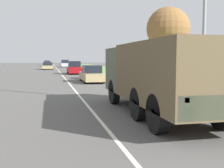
{
  "coord_description": "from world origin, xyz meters",
  "views": [
    {
      "loc": [
        -1.65,
        1.38,
        2.09
      ],
      "look_at": [
        0.91,
        12.65,
        1.02
      ],
      "focal_mm": 45.0,
      "sensor_mm": 36.0,
      "label": 1
    }
  ],
  "objects_px": {
    "car_third_ahead": "(48,66)",
    "car_fourth_ahead": "(65,64)",
    "car_second_ahead": "(74,68)",
    "car_farthest_ahead": "(47,63)",
    "car_nearest_ahead": "(92,74)",
    "military_truck": "(158,73)"
  },
  "relations": [
    {
      "from": "car_nearest_ahead",
      "to": "car_third_ahead",
      "type": "xyz_separation_m",
      "value": [
        -3.81,
        28.6,
        -0.04
      ]
    },
    {
      "from": "car_nearest_ahead",
      "to": "car_second_ahead",
      "type": "distance_m",
      "value": 13.02
    },
    {
      "from": "military_truck",
      "to": "car_second_ahead",
      "type": "relative_size",
      "value": 1.71
    },
    {
      "from": "car_third_ahead",
      "to": "car_fourth_ahead",
      "type": "height_order",
      "value": "car_fourth_ahead"
    },
    {
      "from": "car_nearest_ahead",
      "to": "car_third_ahead",
      "type": "distance_m",
      "value": 28.85
    },
    {
      "from": "military_truck",
      "to": "car_third_ahead",
      "type": "height_order",
      "value": "military_truck"
    },
    {
      "from": "military_truck",
      "to": "car_nearest_ahead",
      "type": "bearing_deg",
      "value": 90.82
    },
    {
      "from": "car_farthest_ahead",
      "to": "car_nearest_ahead",
      "type": "bearing_deg",
      "value": -85.97
    },
    {
      "from": "car_second_ahead",
      "to": "car_farthest_ahead",
      "type": "xyz_separation_m",
      "value": [
        -3.67,
        43.81,
        -0.11
      ]
    },
    {
      "from": "military_truck",
      "to": "car_farthest_ahead",
      "type": "distance_m",
      "value": 71.69
    },
    {
      "from": "car_second_ahead",
      "to": "car_fourth_ahead",
      "type": "height_order",
      "value": "car_second_ahead"
    },
    {
      "from": "military_truck",
      "to": "car_nearest_ahead",
      "type": "relative_size",
      "value": 1.62
    },
    {
      "from": "military_truck",
      "to": "car_fourth_ahead",
      "type": "relative_size",
      "value": 1.78
    },
    {
      "from": "car_nearest_ahead",
      "to": "car_farthest_ahead",
      "type": "xyz_separation_m",
      "value": [
        -4.01,
        56.83,
        -0.02
      ]
    },
    {
      "from": "car_fourth_ahead",
      "to": "car_farthest_ahead",
      "type": "xyz_separation_m",
      "value": [
        -4.11,
        14.89,
        -0.11
      ]
    },
    {
      "from": "car_third_ahead",
      "to": "military_truck",
      "type": "bearing_deg",
      "value": -84.7
    },
    {
      "from": "car_third_ahead",
      "to": "car_fourth_ahead",
      "type": "relative_size",
      "value": 0.96
    },
    {
      "from": "military_truck",
      "to": "car_second_ahead",
      "type": "height_order",
      "value": "military_truck"
    },
    {
      "from": "car_nearest_ahead",
      "to": "car_farthest_ahead",
      "type": "height_order",
      "value": "car_nearest_ahead"
    },
    {
      "from": "car_nearest_ahead",
      "to": "car_third_ahead",
      "type": "relative_size",
      "value": 1.15
    },
    {
      "from": "car_second_ahead",
      "to": "car_fourth_ahead",
      "type": "xyz_separation_m",
      "value": [
        0.44,
        28.93,
        -0.0
      ]
    },
    {
      "from": "car_nearest_ahead",
      "to": "car_fourth_ahead",
      "type": "relative_size",
      "value": 1.1
    }
  ]
}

